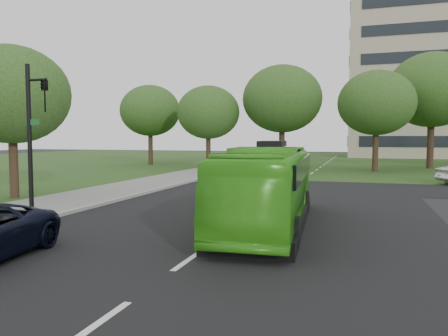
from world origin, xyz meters
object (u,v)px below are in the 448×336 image
object	(u,v)px
tree_park_b	(282,99)
tree_park_c	(376,103)
tree_park_f	(150,111)
tree_side_near	(11,95)
tree_park_a	(208,113)
traffic_light	(33,130)
tree_park_d	(432,90)
bus	(268,186)

from	to	relation	value
tree_park_b	tree_park_c	world-z (taller)	tree_park_b
tree_park_f	tree_side_near	size ratio (longest dim) A/B	1.16
tree_park_a	traffic_light	size ratio (longest dim) A/B	1.44
tree_park_c	tree_park_f	bearing A→B (deg)	174.32
tree_park_d	tree_side_near	distance (m)	37.86
tree_park_d	tree_park_f	world-z (taller)	tree_park_d
tree_park_d	traffic_light	bearing A→B (deg)	-116.74
tree_side_near	traffic_light	bearing A→B (deg)	-41.55
tree_park_b	bus	bearing A→B (deg)	-80.87
tree_park_a	traffic_light	xyz separation A→B (m)	(3.30, -27.61, -2.19)
tree_side_near	traffic_light	world-z (taller)	tree_side_near
tree_park_b	tree_park_c	size ratio (longest dim) A/B	1.11
tree_park_d	tree_park_f	size ratio (longest dim) A/B	1.29
tree_park_c	tree_park_f	distance (m)	23.87
tree_park_c	tree_side_near	xyz separation A→B (m)	(-17.91, -24.00, -0.97)
tree_park_b	tree_park_d	xyz separation A→B (m)	(13.96, 5.14, 0.94)
tree_park_f	tree_park_b	bearing A→B (deg)	-6.39
tree_park_b	traffic_light	world-z (taller)	tree_park_b
tree_park_f	tree_side_near	world-z (taller)	tree_park_f
tree_park_b	bus	world-z (taller)	tree_park_b
tree_park_f	traffic_light	size ratio (longest dim) A/B	1.57
tree_side_near	bus	bearing A→B (deg)	-12.06
tree_park_d	tree_park_f	distance (m)	29.32
tree_park_a	bus	bearing A→B (deg)	-66.06
tree_side_near	bus	xyz separation A→B (m)	(13.70, -2.93, -3.82)
traffic_light	tree_park_d	bearing A→B (deg)	74.34
tree_park_a	tree_side_near	bearing A→B (deg)	-96.00
bus	tree_park_a	bearing A→B (deg)	109.82
tree_park_f	tree_side_near	xyz separation A→B (m)	(5.84, -26.36, -0.85)
tree_park_d	bus	xyz separation A→B (m)	(-9.52, -32.73, -6.37)
tree_park_b	tree_park_f	size ratio (longest dim) A/B	1.13
tree_park_d	bus	world-z (taller)	tree_park_d
tree_park_f	bus	world-z (taller)	tree_park_f
tree_park_d	tree_park_f	bearing A→B (deg)	-173.24
tree_park_d	tree_park_c	bearing A→B (deg)	-132.48
tree_park_a	tree_park_c	distance (m)	15.61
bus	tree_side_near	bearing A→B (deg)	163.82
tree_side_near	tree_park_b	bearing A→B (deg)	69.42
tree_park_a	traffic_light	distance (m)	27.89
tree_park_b	tree_park_f	world-z (taller)	tree_park_b
tree_park_a	tree_park_d	size ratio (longest dim) A/B	0.71
tree_park_c	tree_park_d	bearing A→B (deg)	47.52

